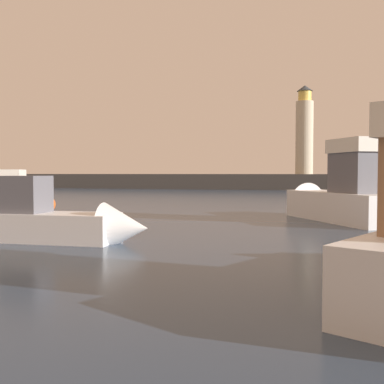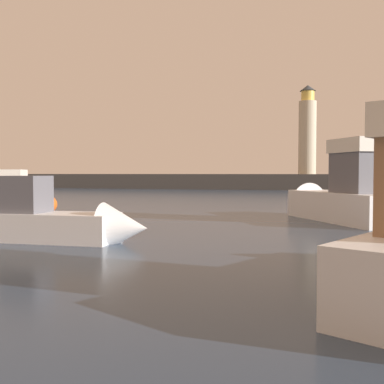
% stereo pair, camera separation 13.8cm
% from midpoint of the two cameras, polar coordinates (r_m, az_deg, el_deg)
% --- Properties ---
extents(ground_plane, '(220.00, 220.00, 0.00)m').
position_cam_midpoint_polar(ground_plane, '(33.20, 4.23, -1.61)').
color(ground_plane, '#2D3D51').
extents(breakwater, '(74.87, 4.56, 2.14)m').
position_cam_midpoint_polar(breakwater, '(64.76, 9.18, 1.25)').
color(breakwater, '#423F3D').
rests_on(breakwater, ground_plane).
extents(lighthouse, '(2.34, 2.34, 11.97)m').
position_cam_midpoint_polar(lighthouse, '(64.72, 14.11, 7.18)').
color(lighthouse, beige).
rests_on(lighthouse, breakwater).
extents(motorboat_1, '(5.95, 8.32, 4.10)m').
position_cam_midpoint_polar(motorboat_1, '(23.58, 17.37, -0.54)').
color(motorboat_1, white).
rests_on(motorboat_1, ground_plane).
extents(motorboat_4, '(6.05, 1.80, 2.49)m').
position_cam_midpoint_polar(motorboat_4, '(16.04, -15.18, -3.57)').
color(motorboat_4, white).
rests_on(motorboat_4, ground_plane).
extents(motorboat_5, '(4.09, 6.25, 2.81)m').
position_cam_midpoint_polar(motorboat_5, '(22.05, -22.31, -1.81)').
color(motorboat_5, silver).
rests_on(motorboat_5, ground_plane).
extents(mooring_buoy, '(0.99, 0.99, 0.99)m').
position_cam_midpoint_polar(mooring_buoy, '(27.77, -17.17, -1.47)').
color(mooring_buoy, '#EA5919').
rests_on(mooring_buoy, ground_plane).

